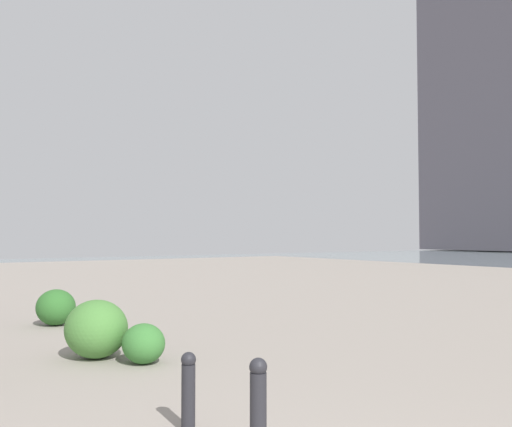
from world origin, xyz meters
The scene contains 6 objects.
building_highrise centered at (38.11, -62.47, 17.60)m, with size 14.66×13.18×35.20m.
bollard_near centered at (1.82, -0.94, 0.42)m, with size 0.13×0.13×0.80m.
bollard_mid centered at (2.82, -0.89, 0.35)m, with size 0.13×0.13×0.67m.
shrub_low centered at (6.05, -1.12, 0.40)m, with size 0.93×0.84×0.79m.
shrub_round centered at (5.38, -1.53, 0.26)m, with size 0.61×0.55×0.52m.
shrub_wide centered at (9.20, -1.36, 0.34)m, with size 0.79×0.71×0.67m.
Camera 1 is at (-1.42, 1.26, 1.67)m, focal length 38.24 mm.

